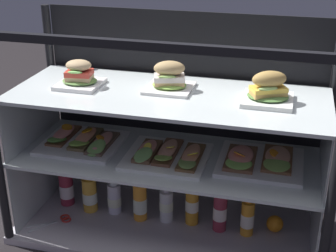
{
  "coord_description": "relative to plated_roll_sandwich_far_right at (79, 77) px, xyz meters",
  "views": [
    {
      "loc": [
        0.47,
        -1.76,
        1.33
      ],
      "look_at": [
        0.0,
        0.0,
        0.52
      ],
      "focal_mm": 52.18,
      "sensor_mm": 36.0,
      "label": 1
    }
  ],
  "objects": [
    {
      "name": "ground_plane",
      "position": [
        0.38,
        0.0,
        -0.71
      ],
      "size": [
        6.0,
        6.0,
        0.02
      ],
      "primitive_type": "cube",
      "color": "black",
      "rests_on": "ground"
    },
    {
      "name": "case_base_deck",
      "position": [
        0.38,
        0.0,
        -0.68
      ],
      "size": [
        1.33,
        0.55,
        0.03
      ],
      "primitive_type": "cube",
      "color": "#BEB6BD",
      "rests_on": "ground"
    },
    {
      "name": "case_frame",
      "position": [
        0.38,
        0.14,
        -0.19
      ],
      "size": [
        1.33,
        0.55,
        0.94
      ],
      "color": "black",
      "rests_on": "ground"
    },
    {
      "name": "riser_lower_tier",
      "position": [
        0.38,
        0.0,
        -0.5
      ],
      "size": [
        1.25,
        0.48,
        0.33
      ],
      "color": "silver",
      "rests_on": "case_base_deck"
    },
    {
      "name": "shelf_lower_glass",
      "position": [
        0.38,
        0.0,
        -0.33
      ],
      "size": [
        1.27,
        0.49,
        0.01
      ],
      "primitive_type": "cube",
      "color": "silver",
      "rests_on": "riser_lower_tier"
    },
    {
      "name": "riser_upper_tier",
      "position": [
        0.38,
        0.0,
        -0.19
      ],
      "size": [
        1.25,
        0.48,
        0.26
      ],
      "color": "silver",
      "rests_on": "shelf_lower_glass"
    },
    {
      "name": "shelf_upper_glass",
      "position": [
        0.38,
        0.0,
        -0.05
      ],
      "size": [
        1.27,
        0.49,
        0.01
      ],
      "primitive_type": "cube",
      "color": "silver",
      "rests_on": "riser_upper_tier"
    },
    {
      "name": "plated_roll_sandwich_far_right",
      "position": [
        0.0,
        0.0,
        0.0
      ],
      "size": [
        0.18,
        0.18,
        0.11
      ],
      "color": "white",
      "rests_on": "shelf_upper_glass"
    },
    {
      "name": "plated_roll_sandwich_near_left_corner",
      "position": [
        0.37,
        0.06,
        0.0
      ],
      "size": [
        0.19,
        0.19,
        0.12
      ],
      "color": "white",
      "rests_on": "shelf_upper_glass"
    },
    {
      "name": "plated_roll_sandwich_far_left",
      "position": [
        0.77,
        0.01,
        0.0
      ],
      "size": [
        0.19,
        0.19,
        0.12
      ],
      "color": "white",
      "rests_on": "shelf_upper_glass"
    },
    {
      "name": "open_sandwich_tray_mid_left",
      "position": [
        -0.02,
        0.01,
        -0.3
      ],
      "size": [
        0.34,
        0.31,
        0.06
      ],
      "color": "white",
      "rests_on": "shelf_lower_glass"
    },
    {
      "name": "open_sandwich_tray_mid_right",
      "position": [
        0.39,
        -0.02,
        -0.3
      ],
      "size": [
        0.34,
        0.31,
        0.06
      ],
      "color": "white",
      "rests_on": "shelf_lower_glass"
    },
    {
      "name": "open_sandwich_tray_right_of_center",
      "position": [
        0.76,
        0.02,
        -0.3
      ],
      "size": [
        0.34,
        0.31,
        0.07
      ],
      "color": "white",
      "rests_on": "shelf_lower_glass"
    },
    {
      "name": "juice_bottle_front_second",
      "position": [
        -0.13,
        0.05,
        -0.58
      ],
      "size": [
        0.07,
        0.07,
        0.21
      ],
      "color": "maroon",
      "rests_on": "case_base_deck"
    },
    {
      "name": "juice_bottle_tucked_behind",
      "position": [
        -0.01,
        0.03,
        -0.58
      ],
      "size": [
        0.07,
        0.07,
        0.23
      ],
      "color": "gold",
      "rests_on": "case_base_deck"
    },
    {
      "name": "juice_bottle_front_fourth",
      "position": [
        0.11,
        0.04,
        -0.59
      ],
      "size": [
        0.06,
        0.06,
        0.2
      ],
      "color": "white",
      "rests_on": "case_base_deck"
    },
    {
      "name": "juice_bottle_back_right",
      "position": [
        0.24,
        0.02,
        -0.57
      ],
      "size": [
        0.06,
        0.06,
        0.23
      ],
      "color": "orange",
      "rests_on": "case_base_deck"
    },
    {
      "name": "juice_bottle_front_left_end",
      "position": [
        0.36,
        0.04,
        -0.58
      ],
      "size": [
        0.06,
        0.06,
        0.2
      ],
      "color": "white",
      "rests_on": "case_base_deck"
    },
    {
      "name": "juice_bottle_front_right_end",
      "position": [
        0.48,
        0.05,
        -0.57
      ],
      "size": [
        0.06,
        0.06,
        0.24
      ],
      "color": "orange",
      "rests_on": "case_base_deck"
    },
    {
      "name": "juice_bottle_back_left",
      "position": [
        0.61,
        0.03,
        -0.57
      ],
      "size": [
        0.06,
        0.06,
        0.23
      ],
      "color": "#942C3D",
      "rests_on": "case_base_deck"
    },
    {
      "name": "juice_bottle_back_center",
      "position": [
        0.73,
        0.03,
        -0.58
      ],
      "size": [
        0.06,
        0.06,
        0.2
      ],
      "color": "orange",
      "rests_on": "case_base_deck"
    },
    {
      "name": "orange_fruit_beside_bottles",
      "position": [
        0.84,
        0.08,
        -0.63
      ],
      "size": [
        0.07,
        0.07,
        0.07
      ],
      "primitive_type": "sphere",
      "color": "orange",
      "rests_on": "case_base_deck"
    },
    {
      "name": "kitchen_scissors",
      "position": [
        -0.11,
        -0.09,
        -0.66
      ],
      "size": [
        0.18,
        0.18,
        0.01
      ],
      "color": "silver",
      "rests_on": "case_base_deck"
    }
  ]
}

